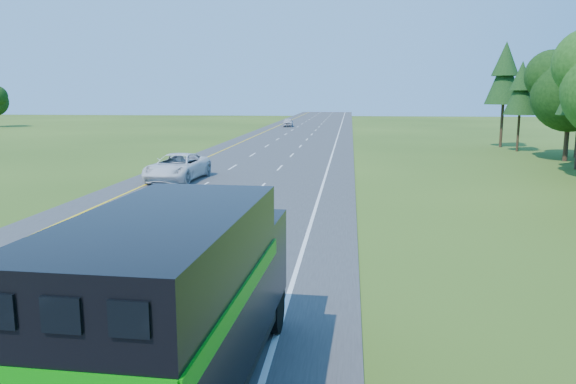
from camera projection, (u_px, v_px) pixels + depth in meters
road at (262, 163)px, 45.99m from camera, size 15.00×260.00×0.04m
lane_markings at (262, 163)px, 45.99m from camera, size 11.15×260.00×0.01m
horse_truck at (179, 302)px, 9.90m from camera, size 2.90×8.44×3.69m
white_suv at (177, 167)px, 36.65m from camera, size 3.34×6.42×1.73m
far_car at (288, 122)px, 96.23m from camera, size 2.03×4.34×1.44m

